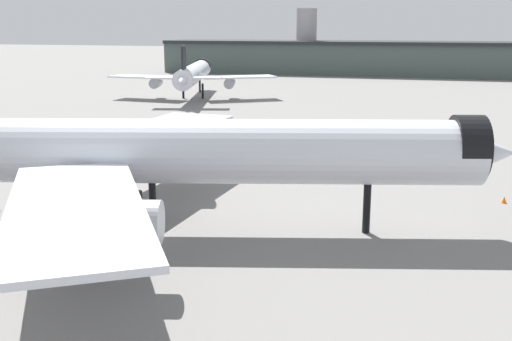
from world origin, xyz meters
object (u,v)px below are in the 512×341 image
(airliner_near_gate, at_px, (170,153))
(airliner_far_taxiway, at_px, (193,74))
(baggage_tug_wing, at_px, (391,159))
(traffic_cone_near_nose, at_px, (504,200))

(airliner_near_gate, distance_m, airliner_far_taxiway, 105.53)
(baggage_tug_wing, xyz_separation_m, traffic_cone_near_nose, (12.83, -14.47, -0.62))
(airliner_near_gate, relative_size, airliner_far_taxiway, 1.31)
(airliner_far_taxiway, distance_m, traffic_cone_near_nose, 105.31)
(airliner_near_gate, height_order, traffic_cone_near_nose, airliner_near_gate)
(airliner_near_gate, bearing_deg, baggage_tug_wing, 47.19)
(airliner_near_gate, bearing_deg, airliner_far_taxiway, 96.00)
(airliner_far_taxiway, bearing_deg, airliner_near_gate, -174.05)
(baggage_tug_wing, distance_m, traffic_cone_near_nose, 19.35)
(airliner_near_gate, relative_size, baggage_tug_wing, 18.30)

